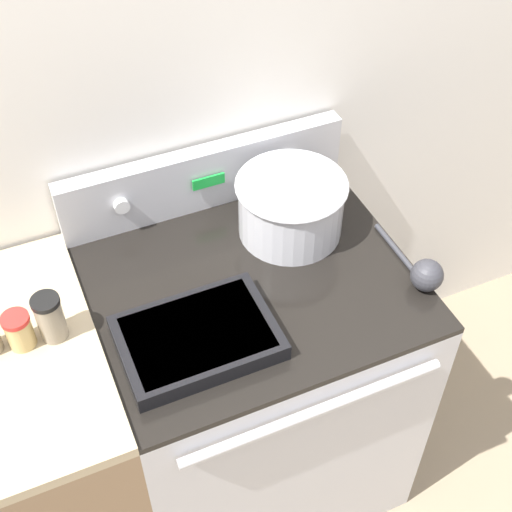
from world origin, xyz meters
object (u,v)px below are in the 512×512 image
Objects in this scene: spice_jar_black_cap at (50,318)px; spice_jar_red_cap at (19,330)px; ladle at (425,274)px; casserole_dish at (197,337)px; mixing_bowl at (291,204)px.

spice_jar_black_cap is 1.33× the size of spice_jar_red_cap.
spice_jar_black_cap is (-0.87, 0.20, 0.04)m from ladle.
spice_jar_red_cap is (-0.07, 0.00, -0.02)m from spice_jar_black_cap.
casserole_dish is 0.33m from spice_jar_black_cap.
casserole_dish is at bearing 175.19° from ladle.
ladle is at bearing -12.05° from spice_jar_red_cap.
mixing_bowl is at bearing 9.68° from spice_jar_black_cap.
spice_jar_red_cap is at bearing 176.45° from spice_jar_black_cap.
spice_jar_black_cap reaches higher than casserole_dish.
ladle is at bearing -4.81° from casserole_dish.
casserole_dish is at bearing -22.62° from spice_jar_red_cap.
casserole_dish is at bearing -26.72° from spice_jar_black_cap.
spice_jar_red_cap is at bearing 167.95° from ladle.
spice_jar_black_cap is 0.07m from spice_jar_red_cap.
mixing_bowl is at bearing 8.39° from spice_jar_red_cap.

